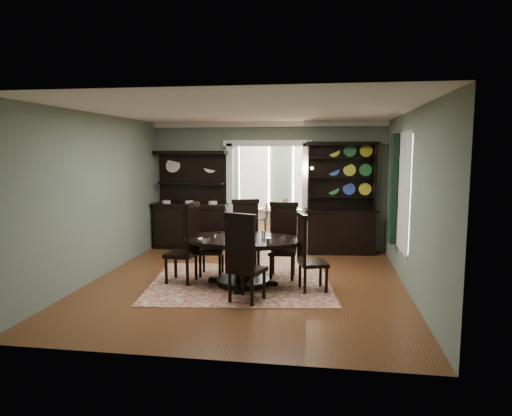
# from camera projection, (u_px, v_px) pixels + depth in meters

# --- Properties ---
(room) EXTENTS (5.51, 6.01, 3.01)m
(room) POSITION_uv_depth(u_px,v_px,m) (246.00, 194.00, 7.92)
(room) COLOR brown
(room) RESTS_ON ground
(parlor) EXTENTS (3.51, 3.50, 3.01)m
(parlor) POSITION_uv_depth(u_px,v_px,m) (278.00, 179.00, 13.31)
(parlor) COLOR brown
(parlor) RESTS_ON ground
(doorway_trim) EXTENTS (2.08, 0.25, 2.57)m
(doorway_trim) POSITION_uv_depth(u_px,v_px,m) (267.00, 181.00, 10.81)
(doorway_trim) COLOR silver
(doorway_trim) RESTS_ON floor
(right_window) EXTENTS (0.15, 1.47, 2.12)m
(right_window) POSITION_uv_depth(u_px,v_px,m) (399.00, 191.00, 8.39)
(right_window) COLOR white
(right_window) RESTS_ON wall_right
(wall_sconce) EXTENTS (0.27, 0.21, 0.21)m
(wall_sconce) POSITION_uv_depth(u_px,v_px,m) (308.00, 170.00, 10.49)
(wall_sconce) COLOR #C08133
(wall_sconce) RESTS_ON back_wall_right
(rug) EXTENTS (3.45, 3.03, 0.01)m
(rug) POSITION_uv_depth(u_px,v_px,m) (241.00, 282.00, 8.09)
(rug) COLOR maroon
(rug) RESTS_ON floor
(dining_table) EXTENTS (2.18, 2.07, 0.83)m
(dining_table) POSITION_uv_depth(u_px,v_px,m) (243.00, 252.00, 7.92)
(dining_table) COLOR black
(dining_table) RESTS_ON rug
(centerpiece) EXTENTS (1.54, 0.99, 0.25)m
(centerpiece) POSITION_uv_depth(u_px,v_px,m) (247.00, 235.00, 7.79)
(centerpiece) COLOR white
(centerpiece) RESTS_ON dining_table
(chair_far_left) EXTENTS (0.52, 0.49, 1.30)m
(chair_far_left) POSITION_uv_depth(u_px,v_px,m) (212.00, 238.00, 8.59)
(chair_far_left) COLOR black
(chair_far_left) RESTS_ON rug
(chair_far_mid) EXTENTS (0.64, 0.62, 1.40)m
(chair_far_mid) POSITION_uv_depth(u_px,v_px,m) (246.00, 234.00, 8.79)
(chair_far_mid) COLOR black
(chair_far_mid) RESTS_ON rug
(chair_far_right) EXTENTS (0.53, 0.49, 1.39)m
(chair_far_right) POSITION_uv_depth(u_px,v_px,m) (283.00, 238.00, 8.42)
(chair_far_right) COLOR black
(chair_far_right) RESTS_ON rug
(chair_end_left) EXTENTS (0.55, 0.58, 1.43)m
(chair_end_left) POSITION_uv_depth(u_px,v_px,m) (187.00, 241.00, 8.00)
(chair_end_left) COLOR black
(chair_end_left) RESTS_ON rug
(chair_end_right) EXTENTS (0.57, 0.59, 1.30)m
(chair_end_right) POSITION_uv_depth(u_px,v_px,m) (307.00, 251.00, 7.55)
(chair_end_right) COLOR black
(chair_end_right) RESTS_ON rug
(chair_near) EXTENTS (0.66, 0.64, 1.41)m
(chair_near) POSITION_uv_depth(u_px,v_px,m) (243.00, 256.00, 6.92)
(chair_near) COLOR black
(chair_near) RESTS_ON rug
(sideboard) EXTENTS (1.80, 0.72, 2.33)m
(sideboard) POSITION_uv_depth(u_px,v_px,m) (191.00, 214.00, 10.91)
(sideboard) COLOR black
(sideboard) RESTS_ON floor
(welsh_dresser) EXTENTS (1.67, 0.76, 2.53)m
(welsh_dresser) POSITION_uv_depth(u_px,v_px,m) (341.00, 213.00, 10.38)
(welsh_dresser) COLOR black
(welsh_dresser) RESTS_ON floor
(parlor_table) EXTENTS (0.73, 0.73, 0.68)m
(parlor_table) POSITION_uv_depth(u_px,v_px,m) (272.00, 218.00, 12.87)
(parlor_table) COLOR #522C17
(parlor_table) RESTS_ON parlor_floor
(parlor_chair_left) EXTENTS (0.37, 0.37, 0.87)m
(parlor_chair_left) POSITION_uv_depth(u_px,v_px,m) (263.00, 217.00, 12.85)
(parlor_chair_left) COLOR #522C17
(parlor_chair_left) RESTS_ON parlor_floor
(parlor_chair_right) EXTENTS (0.46, 0.44, 1.03)m
(parlor_chair_right) POSITION_uv_depth(u_px,v_px,m) (289.00, 216.00, 12.42)
(parlor_chair_right) COLOR #522C17
(parlor_chair_right) RESTS_ON parlor_floor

